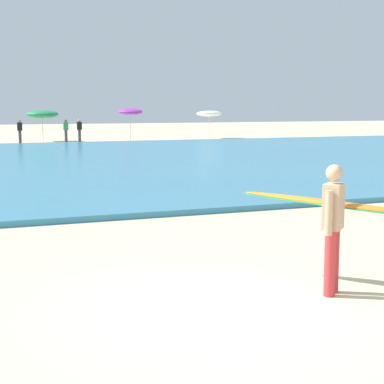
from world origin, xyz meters
TOP-DOWN VIEW (x-y plane):
  - ground_plane at (0.00, 0.00)m, footprint 160.00×160.00m
  - sea at (0.00, 20.22)m, footprint 120.00×28.00m
  - surfer_with_board at (1.64, 0.10)m, footprint 2.20×2.39m
  - beach_umbrella_2 at (3.19, 38.21)m, footprint 2.23×2.25m
  - beach_umbrella_3 at (9.17, 36.76)m, footprint 1.78×1.82m
  - beach_umbrella_4 at (15.82, 37.97)m, footprint 1.98×1.99m
  - beachgoer_near_row_left at (1.41, 36.28)m, footprint 0.32×0.20m
  - beachgoer_near_row_mid at (4.42, 36.06)m, footprint 0.32×0.20m
  - beachgoer_near_row_right at (5.41, 36.35)m, footprint 0.32×0.20m

SIDE VIEW (x-z plane):
  - ground_plane at x=0.00m, z-range 0.00..0.00m
  - sea at x=0.00m, z-range 0.00..0.14m
  - beachgoer_near_row_left at x=1.41m, z-range 0.05..1.63m
  - beachgoer_near_row_mid at x=4.42m, z-range 0.05..1.63m
  - beachgoer_near_row_right at x=5.41m, z-range 0.05..1.63m
  - surfer_with_board at x=1.64m, z-range 0.17..1.90m
  - beach_umbrella_4 at x=15.82m, z-range 0.82..2.95m
  - beach_umbrella_2 at x=3.19m, z-range 0.79..3.02m
  - beach_umbrella_3 at x=9.17m, z-range 0.88..3.27m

